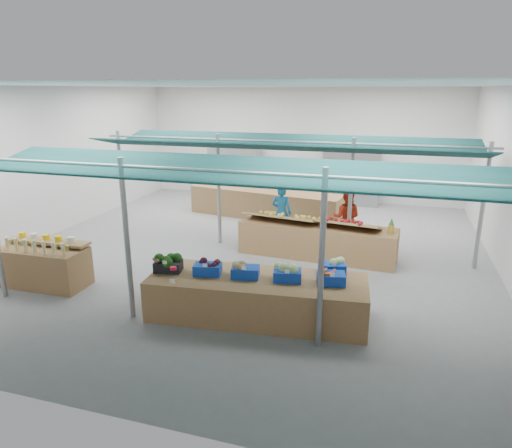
% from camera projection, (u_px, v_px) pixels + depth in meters
% --- Properties ---
extents(floor, '(13.00, 13.00, 0.00)m').
position_uv_depth(floor, '(249.00, 252.00, 11.98)').
color(floor, slate).
rests_on(floor, ground).
extents(hall, '(13.00, 13.00, 13.00)m').
position_uv_depth(hall, '(264.00, 145.00, 12.55)').
color(hall, silver).
rests_on(hall, ground).
extents(pole_grid, '(10.00, 4.60, 3.00)m').
position_uv_depth(pole_grid, '(257.00, 202.00, 9.65)').
color(pole_grid, gray).
rests_on(pole_grid, floor).
extents(awnings, '(9.50, 7.08, 0.30)m').
position_uv_depth(awnings, '(257.00, 156.00, 9.38)').
color(awnings, '#0B2B30').
rests_on(awnings, pole_grid).
extents(back_shelving_left, '(2.00, 0.50, 2.00)m').
position_uv_depth(back_shelving_left, '(235.00, 172.00, 17.90)').
color(back_shelving_left, '#B23F33').
rests_on(back_shelving_left, floor).
extents(back_shelving_right, '(2.00, 0.50, 2.00)m').
position_uv_depth(back_shelving_right, '(351.00, 178.00, 16.64)').
color(back_shelving_right, '#B23F33').
rests_on(back_shelving_right, floor).
extents(bottle_shelf, '(1.91, 1.17, 1.12)m').
position_uv_depth(bottle_shelf, '(45.00, 265.00, 9.88)').
color(bottle_shelf, brown).
rests_on(bottle_shelf, floor).
extents(veg_counter, '(4.12, 1.73, 0.78)m').
position_uv_depth(veg_counter, '(257.00, 297.00, 8.49)').
color(veg_counter, brown).
rests_on(veg_counter, floor).
extents(fruit_counter, '(3.99, 1.22, 0.84)m').
position_uv_depth(fruit_counter, '(317.00, 241.00, 11.54)').
color(fruit_counter, brown).
rests_on(fruit_counter, floor).
extents(far_counter, '(5.26, 1.91, 0.93)m').
position_uv_depth(far_counter, '(265.00, 204.00, 15.08)').
color(far_counter, brown).
rests_on(far_counter, floor).
extents(crate_stack, '(0.53, 0.40, 0.58)m').
position_uv_depth(crate_stack, '(316.00, 316.00, 7.99)').
color(crate_stack, '#0F39A7').
rests_on(crate_stack, floor).
extents(vendor_left, '(0.60, 0.42, 1.57)m').
position_uv_depth(vendor_left, '(281.00, 213.00, 12.78)').
color(vendor_left, '#155B8C').
rests_on(vendor_left, floor).
extents(vendor_right, '(0.81, 0.65, 1.57)m').
position_uv_depth(vendor_right, '(346.00, 218.00, 12.28)').
color(vendor_right, maroon).
rests_on(vendor_right, floor).
extents(crate_broccoli, '(0.56, 0.45, 0.35)m').
position_uv_depth(crate_broccoli, '(168.00, 263.00, 8.65)').
color(crate_broccoli, black).
rests_on(crate_broccoli, veg_counter).
extents(crate_beets, '(0.56, 0.45, 0.29)m').
position_uv_depth(crate_beets, '(208.00, 267.00, 8.51)').
color(crate_beets, '#0F39A7').
rests_on(crate_beets, veg_counter).
extents(crate_celeriac, '(0.56, 0.45, 0.31)m').
position_uv_depth(crate_celeriac, '(245.00, 270.00, 8.38)').
color(crate_celeriac, '#0F39A7').
rests_on(crate_celeriac, veg_counter).
extents(crate_cabbage, '(0.56, 0.45, 0.35)m').
position_uv_depth(crate_cabbage, '(287.00, 272.00, 8.23)').
color(crate_cabbage, '#0F39A7').
rests_on(crate_cabbage, veg_counter).
extents(crate_carrots, '(0.56, 0.45, 0.29)m').
position_uv_depth(crate_carrots, '(331.00, 278.00, 8.09)').
color(crate_carrots, '#0F39A7').
rests_on(crate_carrots, veg_counter).
extents(sparrow, '(0.12, 0.09, 0.11)m').
position_uv_depth(sparrow, '(156.00, 261.00, 8.53)').
color(sparrow, brown).
rests_on(sparrow, crate_broccoli).
extents(pole_ribbon, '(0.12, 0.12, 0.28)m').
position_uv_depth(pole_ribbon, '(173.00, 269.00, 7.98)').
color(pole_ribbon, red).
rests_on(pole_ribbon, pole_grid).
extents(apple_heap_yellow, '(1.98, 0.97, 0.27)m').
position_uv_depth(apple_heap_yellow, '(281.00, 216.00, 11.61)').
color(apple_heap_yellow, '#997247').
rests_on(apple_heap_yellow, fruit_counter).
extents(apple_heap_red, '(1.59, 0.91, 0.27)m').
position_uv_depth(apple_heap_red, '(349.00, 223.00, 11.01)').
color(apple_heap_red, '#997247').
rests_on(apple_heap_red, fruit_counter).
extents(pineapple, '(0.14, 0.14, 0.39)m').
position_uv_depth(pineapple, '(391.00, 226.00, 10.67)').
color(pineapple, '#8C6019').
rests_on(pineapple, fruit_counter).
extents(crate_extra, '(0.57, 0.46, 0.32)m').
position_uv_depth(crate_extra, '(332.00, 266.00, 8.56)').
color(crate_extra, '#0F39A7').
rests_on(crate_extra, veg_counter).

